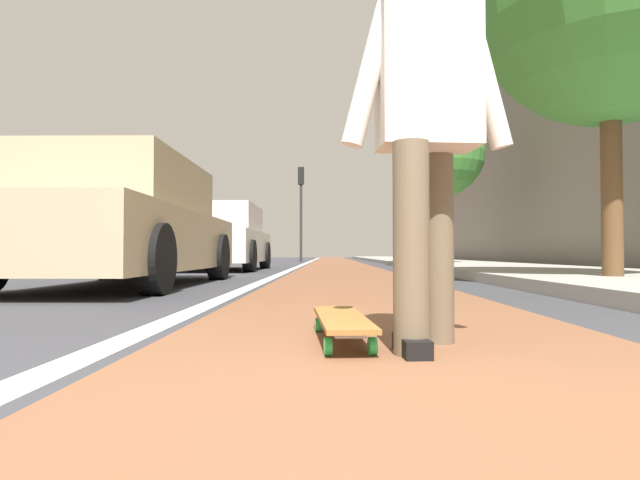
{
  "coord_description": "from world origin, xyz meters",
  "views": [
    {
      "loc": [
        -1.01,
        0.28,
        0.39
      ],
      "look_at": [
        12.21,
        0.52,
        0.73
      ],
      "focal_mm": 29.08,
      "sensor_mm": 36.0,
      "label": 1
    }
  ],
  "objects_px": {
    "skateboard": "(342,321)",
    "parked_car_mid": "(220,239)",
    "parked_car_near": "(125,225)",
    "street_tree_mid": "(441,155)",
    "skater_person": "(426,120)",
    "traffic_light": "(301,197)"
  },
  "relations": [
    {
      "from": "skater_person",
      "to": "parked_car_mid",
      "type": "distance_m",
      "value": 10.28
    },
    {
      "from": "traffic_light",
      "to": "skateboard",
      "type": "bearing_deg",
      "value": -176.4
    },
    {
      "from": "skateboard",
      "to": "parked_car_mid",
      "type": "bearing_deg",
      "value": 15.0
    },
    {
      "from": "skateboard",
      "to": "skater_person",
      "type": "relative_size",
      "value": 0.52
    },
    {
      "from": "parked_car_mid",
      "to": "parked_car_near",
      "type": "bearing_deg",
      "value": -179.06
    },
    {
      "from": "parked_car_near",
      "to": "traffic_light",
      "type": "distance_m",
      "value": 18.05
    },
    {
      "from": "traffic_light",
      "to": "street_tree_mid",
      "type": "distance_m",
      "value": 10.32
    },
    {
      "from": "skater_person",
      "to": "traffic_light",
      "type": "height_order",
      "value": "traffic_light"
    },
    {
      "from": "parked_car_near",
      "to": "parked_car_mid",
      "type": "relative_size",
      "value": 1.1
    },
    {
      "from": "skater_person",
      "to": "traffic_light",
      "type": "xyz_separation_m",
      "value": [
        21.9,
        1.71,
        2.1
      ]
    },
    {
      "from": "street_tree_mid",
      "to": "parked_car_near",
      "type": "bearing_deg",
      "value": 146.67
    },
    {
      "from": "parked_car_mid",
      "to": "skater_person",
      "type": "bearing_deg",
      "value": -163.35
    },
    {
      "from": "skateboard",
      "to": "parked_car_near",
      "type": "distance_m",
      "value": 4.66
    },
    {
      "from": "traffic_light",
      "to": "parked_car_mid",
      "type": "bearing_deg",
      "value": 174.17
    },
    {
      "from": "skateboard",
      "to": "street_tree_mid",
      "type": "relative_size",
      "value": 0.19
    },
    {
      "from": "skateboard",
      "to": "parked_car_mid",
      "type": "xyz_separation_m",
      "value": [
        9.7,
        2.6,
        0.63
      ]
    },
    {
      "from": "skater_person",
      "to": "street_tree_mid",
      "type": "xyz_separation_m",
      "value": [
        12.62,
        -2.8,
        2.26
      ]
    },
    {
      "from": "parked_car_mid",
      "to": "street_tree_mid",
      "type": "height_order",
      "value": "street_tree_mid"
    },
    {
      "from": "skateboard",
      "to": "parked_car_near",
      "type": "bearing_deg",
      "value": 32.8
    },
    {
      "from": "parked_car_near",
      "to": "skateboard",
      "type": "bearing_deg",
      "value": -147.2
    },
    {
      "from": "skateboard",
      "to": "parked_car_mid",
      "type": "distance_m",
      "value": 10.06
    },
    {
      "from": "skater_person",
      "to": "traffic_light",
      "type": "bearing_deg",
      "value": 4.47
    }
  ]
}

